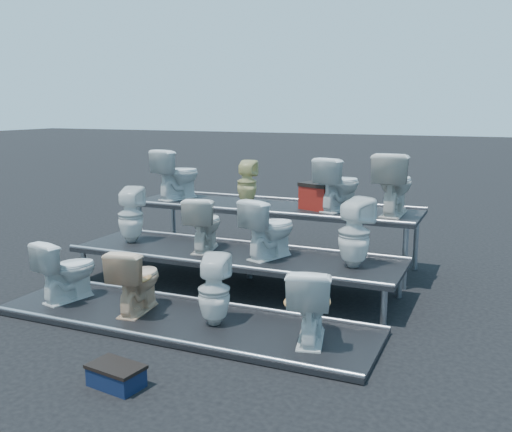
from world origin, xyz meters
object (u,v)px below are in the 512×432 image
at_px(toilet_4, 131,215).
at_px(toilet_5, 204,223).
at_px(toilet_7, 354,233).
at_px(toilet_9, 247,182).
at_px(toilet_3, 310,303).
at_px(toilet_8, 177,174).
at_px(toilet_2, 214,290).
at_px(toilet_11, 394,184).
at_px(toilet_6, 269,228).
at_px(toilet_10, 339,184).
at_px(step_stool, 116,377).
at_px(toilet_0, 67,270).
at_px(red_crate, 319,198).
at_px(toilet_1, 136,279).

xyz_separation_m(toilet_4, toilet_5, (1.12, 0.00, -0.03)).
relative_size(toilet_4, toilet_5, 1.07).
bearing_deg(toilet_7, toilet_9, -10.60).
xyz_separation_m(toilet_3, toilet_8, (-3.02, 2.60, 0.81)).
relative_size(toilet_2, toilet_11, 0.88).
relative_size(toilet_4, toilet_6, 1.02).
bearing_deg(toilet_3, toilet_2, -13.04).
bearing_deg(toilet_3, toilet_10, -93.13).
bearing_deg(step_stool, toilet_0, 149.25).
distance_m(red_crate, step_stool, 4.15).
bearing_deg(toilet_4, step_stool, 110.55).
distance_m(toilet_1, toilet_11, 3.56).
bearing_deg(toilet_7, toilet_8, 0.70).
distance_m(toilet_9, toilet_10, 1.39).
bearing_deg(toilet_0, toilet_1, -166.61).
bearing_deg(step_stool, toilet_5, 111.57).
bearing_deg(toilet_1, toilet_2, 173.09).
bearing_deg(toilet_10, toilet_8, 19.80).
distance_m(toilet_0, toilet_4, 1.36).
bearing_deg(toilet_3, toilet_1, -13.04).
relative_size(toilet_6, toilet_7, 0.92).
height_order(toilet_1, toilet_5, toilet_5).
distance_m(toilet_0, toilet_3, 2.95).
bearing_deg(toilet_6, toilet_4, 20.91).
height_order(toilet_4, toilet_8, toilet_8).
bearing_deg(toilet_6, toilet_8, -11.23).
distance_m(toilet_0, toilet_1, 0.96).
bearing_deg(toilet_7, toilet_10, -43.89).
distance_m(toilet_4, toilet_6, 2.02).
relative_size(toilet_7, toilet_10, 1.09).
bearing_deg(toilet_2, red_crate, -109.78).
bearing_deg(toilet_9, toilet_3, 117.05).
relative_size(toilet_6, red_crate, 1.64).
height_order(toilet_1, step_stool, toilet_1).
bearing_deg(toilet_8, toilet_2, 143.54).
relative_size(toilet_7, toilet_9, 1.25).
bearing_deg(toilet_10, red_crate, 20.24).
bearing_deg(red_crate, toilet_6, -78.79).
distance_m(toilet_3, toilet_9, 3.27).
distance_m(toilet_6, step_stool, 2.82).
xyz_separation_m(toilet_5, toilet_9, (0.01, 1.30, 0.37)).
xyz_separation_m(toilet_0, toilet_10, (2.50, 2.60, 0.81)).
bearing_deg(toilet_1, toilet_11, -138.13).
height_order(toilet_1, toilet_7, toilet_7).
distance_m(toilet_2, toilet_11, 3.04).
relative_size(toilet_10, step_stool, 1.68).
relative_size(toilet_8, red_crate, 1.72).
distance_m(toilet_11, red_crate, 1.05).
height_order(toilet_2, red_crate, red_crate).
bearing_deg(toilet_1, toilet_7, -154.92).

